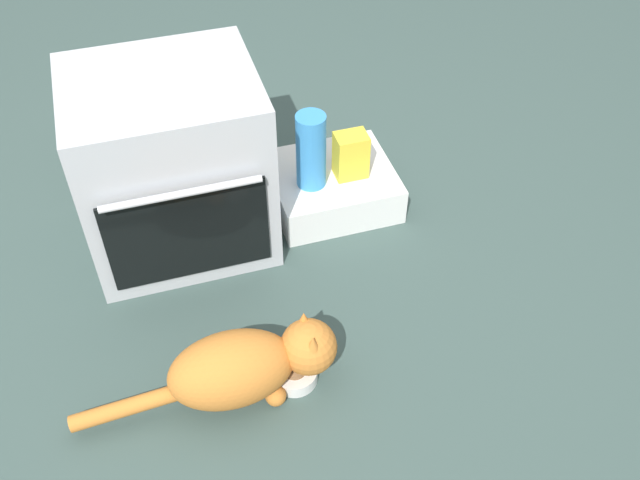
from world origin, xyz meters
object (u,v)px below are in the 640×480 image
at_px(water_bottle, 311,151).
at_px(oven, 172,165).
at_px(snack_bag, 351,155).
at_px(food_bowl, 295,373).
at_px(cat, 246,366).
at_px(pantry_cabinet, 332,186).

bearing_deg(water_bottle, oven, 176.85).
distance_m(oven, snack_bag, 0.65).
distance_m(food_bowl, snack_bag, 0.87).
bearing_deg(cat, oven, 95.68).
relative_size(oven, snack_bag, 3.70).
bearing_deg(snack_bag, water_bottle, -177.97).
bearing_deg(pantry_cabinet, water_bottle, -156.30).
xyz_separation_m(food_bowl, cat, (-0.15, 0.00, 0.10)).
bearing_deg(snack_bag, food_bowl, -120.32).
distance_m(pantry_cabinet, food_bowl, 0.85).
distance_m(pantry_cabinet, snack_bag, 0.18).
xyz_separation_m(pantry_cabinet, food_bowl, (-0.37, -0.77, -0.05)).
relative_size(oven, pantry_cabinet, 1.43).
bearing_deg(water_bottle, cat, -120.11).
xyz_separation_m(food_bowl, water_bottle, (0.27, 0.72, 0.27)).
distance_m(oven, cat, 0.78).
bearing_deg(cat, water_bottle, 59.99).
bearing_deg(oven, pantry_cabinet, 1.43).
bearing_deg(oven, cat, -84.42).
xyz_separation_m(oven, food_bowl, (0.22, -0.75, -0.30)).
distance_m(pantry_cabinet, cat, 0.92).
xyz_separation_m(pantry_cabinet, water_bottle, (-0.10, -0.04, 0.23)).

